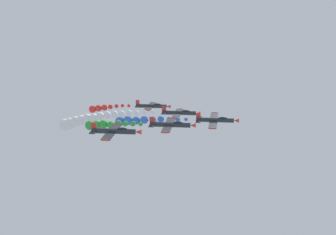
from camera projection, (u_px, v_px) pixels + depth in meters
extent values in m
cylinder|color=#23282D|center=(215.00, 120.00, 107.79)|extent=(1.34, 9.00, 1.34)
cone|color=red|center=(237.00, 121.00, 107.00)|extent=(1.27, 1.20, 1.27)
cube|color=#23282D|center=(214.00, 120.00, 107.89)|extent=(8.95, 1.90, 2.48)
cylinder|color=red|center=(215.00, 113.00, 112.04)|extent=(0.44, 1.40, 0.44)
cylinder|color=red|center=(212.00, 128.00, 103.74)|extent=(0.44, 1.40, 0.44)
cube|color=#23282D|center=(199.00, 119.00, 108.39)|extent=(3.72, 1.20, 1.13)
cube|color=red|center=(198.00, 116.00, 108.04)|extent=(0.54, 1.10, 1.58)
ellipsoid|color=black|center=(223.00, 118.00, 107.31)|extent=(0.95, 2.20, 0.88)
sphere|color=blue|center=(186.00, 119.00, 108.74)|extent=(0.89, 0.89, 0.89)
sphere|color=blue|center=(178.00, 119.00, 109.35)|extent=(1.19, 1.19, 1.19)
sphere|color=blue|center=(169.00, 119.00, 109.67)|extent=(1.31, 1.31, 1.31)
sphere|color=blue|center=(161.00, 119.00, 109.80)|extent=(1.64, 1.64, 1.64)
sphere|color=blue|center=(153.00, 120.00, 110.39)|extent=(1.66, 1.66, 1.66)
sphere|color=blue|center=(144.00, 120.00, 110.58)|extent=(2.00, 2.00, 2.00)
sphere|color=blue|center=(136.00, 120.00, 111.18)|extent=(2.04, 2.04, 2.04)
sphere|color=blue|center=(128.00, 120.00, 111.30)|extent=(2.36, 2.36, 2.36)
sphere|color=blue|center=(120.00, 121.00, 111.90)|extent=(2.44, 2.44, 2.44)
cylinder|color=#23282D|center=(179.00, 113.00, 118.84)|extent=(1.20, 9.00, 1.20)
cone|color=red|center=(198.00, 113.00, 118.05)|extent=(1.14, 1.20, 1.14)
cube|color=#23282D|center=(178.00, 113.00, 118.93)|extent=(9.17, 1.90, 1.08)
cylinder|color=red|center=(180.00, 109.00, 123.32)|extent=(0.39, 1.40, 0.39)
cylinder|color=red|center=(175.00, 118.00, 114.54)|extent=(0.39, 1.40, 0.39)
cube|color=#23282D|center=(164.00, 112.00, 119.45)|extent=(3.80, 1.20, 0.55)
cube|color=red|center=(164.00, 109.00, 119.23)|extent=(0.30, 1.10, 1.61)
ellipsoid|color=black|center=(186.00, 111.00, 118.44)|extent=(0.86, 2.20, 0.77)
sphere|color=white|center=(153.00, 112.00, 120.04)|extent=(0.97, 0.97, 0.97)
sphere|color=white|center=(144.00, 112.00, 120.40)|extent=(1.14, 1.14, 1.14)
sphere|color=white|center=(137.00, 113.00, 121.07)|extent=(1.34, 1.34, 1.34)
sphere|color=white|center=(129.00, 113.00, 122.04)|extent=(1.62, 1.62, 1.62)
sphere|color=white|center=(122.00, 114.00, 122.92)|extent=(1.82, 1.82, 1.82)
sphere|color=white|center=(114.00, 114.00, 123.82)|extent=(2.00, 2.00, 2.00)
sphere|color=white|center=(107.00, 115.00, 124.92)|extent=(2.13, 2.13, 2.13)
sphere|color=white|center=(100.00, 116.00, 125.85)|extent=(2.29, 2.29, 2.29)
sphere|color=white|center=(94.00, 118.00, 127.31)|extent=(2.54, 2.54, 2.54)
sphere|color=white|center=(87.00, 118.00, 128.56)|extent=(2.80, 2.80, 2.80)
sphere|color=white|center=(82.00, 120.00, 130.23)|extent=(2.90, 2.90, 2.90)
sphere|color=white|center=(76.00, 121.00, 131.88)|extent=(3.06, 3.06, 3.06)
sphere|color=white|center=(70.00, 123.00, 133.52)|extent=(3.38, 3.38, 3.38)
sphere|color=white|center=(65.00, 125.00, 135.50)|extent=(3.61, 3.61, 3.61)
cylinder|color=#23282D|center=(170.00, 125.00, 99.09)|extent=(1.27, 9.00, 1.27)
cone|color=red|center=(193.00, 125.00, 98.29)|extent=(1.21, 1.20, 1.21)
cube|color=#23282D|center=(168.00, 125.00, 99.18)|extent=(9.09, 1.90, 1.77)
cylinder|color=red|center=(172.00, 118.00, 103.47)|extent=(0.42, 1.40, 0.42)
cylinder|color=red|center=(165.00, 133.00, 94.90)|extent=(0.42, 1.40, 0.42)
cube|color=#23282D|center=(153.00, 124.00, 99.69)|extent=(3.77, 1.20, 0.83)
cube|color=red|center=(152.00, 120.00, 99.41)|extent=(0.41, 1.10, 1.60)
ellipsoid|color=black|center=(178.00, 123.00, 98.64)|extent=(0.91, 2.20, 0.83)
sphere|color=green|center=(141.00, 124.00, 100.30)|extent=(0.91, 0.91, 0.91)
sphere|color=green|center=(133.00, 124.00, 100.38)|extent=(1.25, 1.25, 1.25)
sphere|color=green|center=(125.00, 124.00, 100.85)|extent=(1.24, 1.24, 1.24)
sphere|color=green|center=(118.00, 123.00, 101.25)|extent=(1.59, 1.59, 1.59)
sphere|color=green|center=(111.00, 125.00, 101.73)|extent=(1.70, 1.70, 1.70)
sphere|color=green|center=(103.00, 124.00, 102.26)|extent=(2.01, 2.01, 2.01)
sphere|color=green|center=(96.00, 125.00, 102.87)|extent=(2.21, 2.21, 2.21)
sphere|color=green|center=(90.00, 125.00, 103.71)|extent=(2.25, 2.25, 2.25)
cylinder|color=#23282D|center=(151.00, 106.00, 130.49)|extent=(1.21, 9.00, 1.21)
cone|color=red|center=(169.00, 106.00, 129.70)|extent=(1.15, 1.20, 1.15)
cube|color=#23282D|center=(150.00, 106.00, 130.58)|extent=(9.17, 1.90, 1.14)
cylinder|color=red|center=(153.00, 103.00, 134.96)|extent=(0.40, 1.40, 0.40)
cylinder|color=red|center=(147.00, 110.00, 126.20)|extent=(0.40, 1.40, 0.40)
cube|color=#23282D|center=(138.00, 106.00, 131.10)|extent=(3.80, 1.20, 0.58)
cube|color=red|center=(138.00, 103.00, 130.87)|extent=(0.31, 1.10, 1.61)
ellipsoid|color=black|center=(157.00, 105.00, 130.08)|extent=(0.87, 2.20, 0.78)
sphere|color=red|center=(129.00, 106.00, 131.69)|extent=(0.92, 0.92, 0.92)
sphere|color=red|center=(123.00, 106.00, 131.74)|extent=(1.03, 1.03, 1.03)
sphere|color=red|center=(117.00, 106.00, 132.09)|extent=(1.20, 1.20, 1.20)
sphere|color=red|center=(110.00, 107.00, 132.30)|extent=(1.41, 1.41, 1.41)
sphere|color=red|center=(104.00, 108.00, 132.70)|extent=(1.85, 1.85, 1.85)
sphere|color=red|center=(98.00, 108.00, 132.89)|extent=(1.99, 1.99, 1.99)
sphere|color=red|center=(93.00, 109.00, 133.27)|extent=(2.21, 2.21, 2.21)
cylinder|color=#23282D|center=(114.00, 131.00, 89.90)|extent=(1.27, 9.00, 1.27)
cone|color=red|center=(138.00, 132.00, 89.11)|extent=(1.21, 1.20, 1.21)
cube|color=#23282D|center=(112.00, 132.00, 89.99)|extent=(9.10, 1.90, 1.72)
cylinder|color=red|center=(118.00, 124.00, 94.29)|extent=(0.42, 1.40, 0.42)
cylinder|color=red|center=(105.00, 140.00, 85.70)|extent=(0.42, 1.40, 0.42)
cube|color=#23282D|center=(95.00, 130.00, 90.50)|extent=(3.78, 1.20, 0.82)
cube|color=red|center=(94.00, 126.00, 90.22)|extent=(0.41, 1.10, 1.60)
ellipsoid|color=black|center=(122.00, 129.00, 89.46)|extent=(0.91, 2.20, 0.82)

